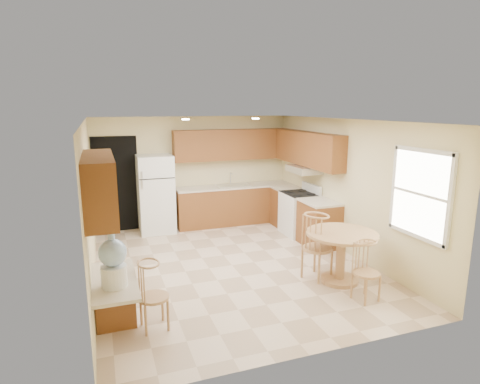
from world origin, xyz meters
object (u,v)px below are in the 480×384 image
object	(u,v)px
chair_table_b	(371,268)
chair_desk	(154,291)
stove	(299,213)
dining_table	(341,250)
water_crock	(113,262)
chair_table_a	(321,242)
refrigerator	(156,194)

from	to	relation	value
chair_table_b	chair_desk	size ratio (longest dim) A/B	0.98
stove	dining_table	world-z (taller)	stove
chair_desk	water_crock	size ratio (longest dim) A/B	1.37
chair_desk	water_crock	world-z (taller)	water_crock
chair_desk	dining_table	bearing A→B (deg)	93.48
dining_table	chair_desk	xyz separation A→B (m)	(-2.95, -0.48, -0.00)
stove	chair_table_a	bearing A→B (deg)	-109.74
chair_desk	water_crock	distance (m)	0.73
stove	water_crock	distance (m)	5.02
stove	water_crock	world-z (taller)	water_crock
refrigerator	dining_table	size ratio (longest dim) A/B	1.54
stove	water_crock	bearing A→B (deg)	-141.92
refrigerator	chair_table_b	size ratio (longest dim) A/B	1.99
stove	chair_table_a	distance (m)	2.37
stove	chair_table_b	xyz separation A→B (m)	(-0.52, -3.11, 0.05)
chair_table_b	chair_table_a	bearing A→B (deg)	-82.03
stove	water_crock	xyz separation A→B (m)	(-3.92, -3.08, 0.59)
dining_table	chair_table_b	distance (m)	0.73
dining_table	chair_desk	bearing A→B (deg)	-170.81
dining_table	chair_desk	size ratio (longest dim) A/B	1.26
stove	dining_table	size ratio (longest dim) A/B	0.99
chair_table_a	chair_table_b	bearing A→B (deg)	-5.80
water_crock	chair_table_a	bearing A→B (deg)	15.16
refrigerator	stove	world-z (taller)	refrigerator
water_crock	refrigerator	bearing A→B (deg)	76.26
chair_table_a	water_crock	world-z (taller)	water_crock
dining_table	chair_desk	world-z (taller)	chair_desk
chair_table_b	chair_desk	xyz separation A→B (m)	(-2.95, 0.25, 0.01)
stove	dining_table	xyz separation A→B (m)	(-0.52, -2.38, 0.06)
chair_table_a	chair_desk	xyz separation A→B (m)	(-2.68, -0.63, -0.11)
stove	chair_table_a	xyz separation A→B (m)	(-0.80, -2.23, 0.18)
chair_table_a	chair_desk	size ratio (longest dim) A/B	1.22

